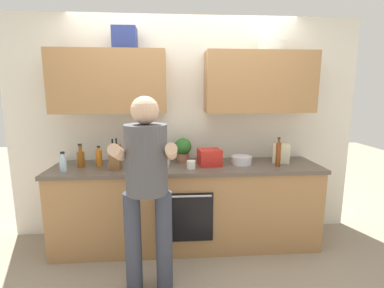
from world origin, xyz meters
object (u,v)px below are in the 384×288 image
mixing_bowl (241,160)px  grocery_bag_rice (281,153)px  bottle_juice (99,158)px  bottle_syrup (81,158)px  bottle_wine (134,149)px  bottle_vinegar (278,154)px  knife_block (115,157)px  person_standing (147,180)px  grocery_bag_crisps (209,157)px  cup_coffee (191,165)px  grocery_bag_produce (158,157)px  potted_herb (183,149)px  bottle_water (63,163)px

mixing_bowl → grocery_bag_rice: bearing=7.3°
bottle_juice → bottle_syrup: 0.18m
bottle_wine → grocery_bag_rice: 1.64m
bottle_vinegar → knife_block: size_ratio=0.98×
bottle_syrup → grocery_bag_rice: bottle_syrup is taller
person_standing → bottle_wine: bearing=103.4°
grocery_bag_crisps → cup_coffee: bearing=-148.9°
bottle_juice → mixing_bowl: size_ratio=0.97×
grocery_bag_produce → grocery_bag_crisps: grocery_bag_produce is taller
bottle_juice → grocery_bag_crisps: (1.16, -0.05, -0.00)m
bottle_wine → bottle_juice: bearing=-152.8°
bottle_juice → potted_herb: bearing=7.4°
bottle_wine → mixing_bowl: (1.18, -0.20, -0.10)m
bottle_juice → bottle_water: 0.35m
bottle_juice → bottle_wine: (0.34, 0.17, 0.05)m
grocery_bag_produce → grocery_bag_crisps: bearing=-2.9°
person_standing → bottle_vinegar: bearing=24.6°
bottle_water → mixing_bowl: 1.83m
person_standing → cup_coffee: (0.40, 0.57, -0.03)m
mixing_bowl → bottle_water: bearing=-175.0°
person_standing → cup_coffee: size_ratio=18.47×
grocery_bag_rice → bottle_vinegar: bearing=-118.6°
person_standing → bottle_vinegar: size_ratio=5.33×
bottle_water → knife_block: knife_block is taller
cup_coffee → grocery_bag_crisps: bearing=31.1°
bottle_vinegar → bottle_wine: bearing=168.1°
knife_block → grocery_bag_crisps: (0.97, 0.09, -0.04)m
cup_coffee → mixing_bowl: size_ratio=0.40×
bottle_juice → potted_herb: (0.89, 0.12, 0.06)m
grocery_bag_produce → grocery_bag_crisps: 0.55m
grocery_bag_produce → bottle_vinegar: bearing=-5.7°
bottle_water → cup_coffee: bearing=0.4°
bottle_juice → potted_herb: potted_herb is taller
bottle_vinegar → knife_block: knife_block is taller
bottle_wine → knife_block: size_ratio=1.01×
knife_block → bottle_water: bearing=-175.6°
bottle_water → bottle_syrup: bottle_syrup is taller
mixing_bowl → knife_block: bearing=-174.8°
bottle_water → cup_coffee: (1.26, 0.01, -0.04)m
bottle_syrup → person_standing: bearing=-44.1°
bottle_syrup → bottle_juice: bearing=11.6°
cup_coffee → grocery_bag_crisps: (0.21, 0.12, 0.05)m
potted_herb → grocery_bag_rice: bearing=-4.4°
bottle_vinegar → mixing_bowl: (-0.36, 0.12, -0.09)m
bottle_vinegar → grocery_bag_rice: (0.10, 0.18, -0.03)m
mixing_bowl → grocery_bag_crisps: (-0.35, -0.03, 0.04)m
person_standing → bottle_wine: 0.95m
person_standing → bottle_vinegar: person_standing is taller
grocery_bag_rice → bottle_wine: bearing=175.0°
bottle_wine → grocery_bag_rice: size_ratio=1.58×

